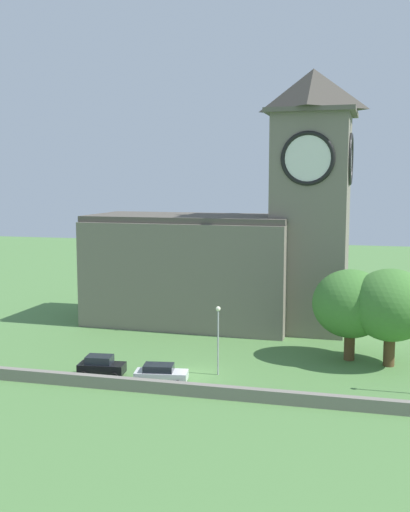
{
  "coord_description": "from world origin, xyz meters",
  "views": [
    {
      "loc": [
        14.11,
        -51.5,
        17.47
      ],
      "look_at": [
        -0.65,
        7.41,
        9.82
      ],
      "focal_mm": 43.04,
      "sensor_mm": 36.0,
      "label": 1
    }
  ],
  "objects": [
    {
      "name": "streetlamp_west_mid",
      "position": [
        2.29,
        0.44,
        4.25
      ],
      "size": [
        0.44,
        0.44,
        6.27
      ],
      "color": "#9EA0A5",
      "rests_on": "ground"
    },
    {
      "name": "car_black",
      "position": [
        -7.67,
        -2.54,
        0.95
      ],
      "size": [
        4.25,
        2.48,
        1.89
      ],
      "color": "black",
      "rests_on": "ground"
    },
    {
      "name": "tree_by_tower",
      "position": [
        17.28,
        6.98,
        5.8
      ],
      "size": [
        7.53,
        7.53,
        9.22
      ],
      "color": "brown",
      "rests_on": "ground"
    },
    {
      "name": "ground_plane",
      "position": [
        0.0,
        15.0,
        0.0
      ],
      "size": [
        200.0,
        200.0,
        0.0
      ],
      "primitive_type": "plane",
      "color": "#517F42"
    },
    {
      "name": "car_white",
      "position": [
        -2.01,
        -2.92,
        0.84
      ],
      "size": [
        4.73,
        2.67,
        1.65
      ],
      "color": "silver",
      "rests_on": "ground"
    },
    {
      "name": "church",
      "position": [
        -0.41,
        19.65,
        9.59
      ],
      "size": [
        31.62,
        12.97,
        29.64
      ],
      "color": "slate",
      "rests_on": "ground"
    },
    {
      "name": "tree_churchyard",
      "position": [
        13.64,
        8.08,
        5.53
      ],
      "size": [
        7.34,
        7.34,
        8.87
      ],
      "color": "brown",
      "rests_on": "ground"
    },
    {
      "name": "quay_barrier",
      "position": [
        0.0,
        -5.32,
        0.52
      ],
      "size": [
        44.19,
        0.7,
        1.04
      ],
      "primitive_type": "cube",
      "color": "gray",
      "rests_on": "ground"
    }
  ]
}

